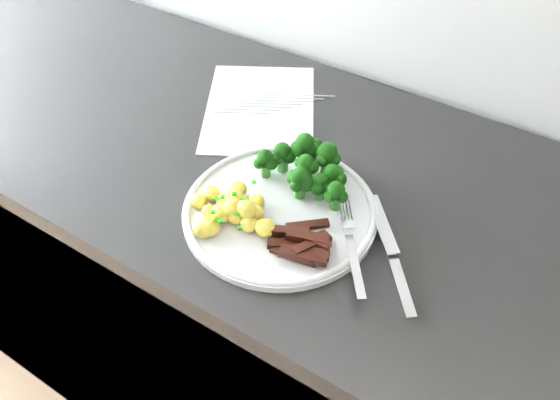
% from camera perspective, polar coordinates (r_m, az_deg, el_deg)
% --- Properties ---
extents(counter, '(2.47, 0.62, 0.93)m').
position_cam_1_polar(counter, '(1.31, 0.41, -12.10)').
color(counter, black).
rests_on(counter, ground).
extents(recipe_paper, '(0.32, 0.35, 0.00)m').
position_cam_1_polar(recipe_paper, '(1.09, -2.00, 9.21)').
color(recipe_paper, white).
rests_on(recipe_paper, counter).
extents(plate, '(0.30, 0.30, 0.02)m').
position_cam_1_polar(plate, '(0.87, -0.00, -1.00)').
color(plate, white).
rests_on(plate, counter).
extents(broccoli, '(0.16, 0.12, 0.07)m').
position_cam_1_polar(broccoli, '(0.89, 2.98, 3.46)').
color(broccoli, '#2E6A24').
rests_on(broccoli, plate).
extents(potatoes, '(0.14, 0.12, 0.04)m').
position_cam_1_polar(potatoes, '(0.85, -4.80, -1.00)').
color(potatoes, '#E5D24B').
rests_on(potatoes, plate).
extents(beef_strips, '(0.11, 0.11, 0.03)m').
position_cam_1_polar(beef_strips, '(0.81, 2.32, -4.21)').
color(beef_strips, black).
rests_on(beef_strips, plate).
extents(fork, '(0.12, 0.16, 0.02)m').
position_cam_1_polar(fork, '(0.81, 7.25, -5.03)').
color(fork, silver).
rests_on(fork, plate).
extents(knife, '(0.16, 0.18, 0.02)m').
position_cam_1_polar(knife, '(0.82, 11.41, -6.54)').
color(knife, silver).
rests_on(knife, plate).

